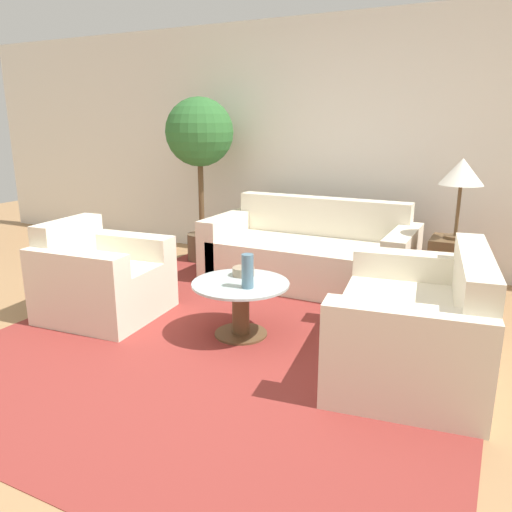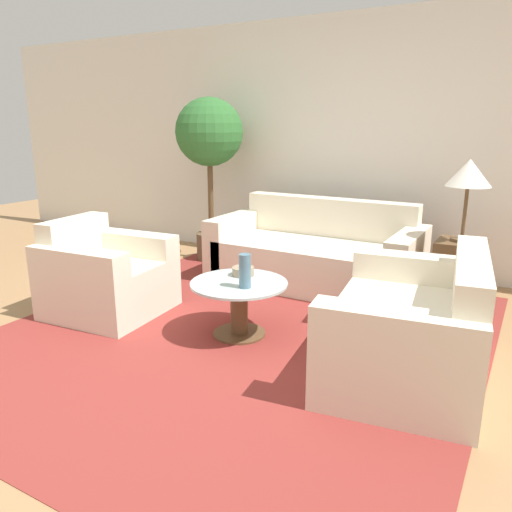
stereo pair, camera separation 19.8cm
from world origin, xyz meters
The scene contains 12 objects.
ground_plane centered at (0.00, 0.00, 0.00)m, with size 14.00×14.00×0.00m, color #9E754C.
wall_back centered at (0.00, 2.87, 1.30)m, with size 10.00×0.06×2.60m.
rug centered at (0.12, 0.64, 0.00)m, with size 3.38×3.72×0.01m.
sofa_main centered at (0.13, 2.08, 0.27)m, with size 1.97×0.92×0.80m.
armchair centered at (-1.11, 0.50, 0.28)m, with size 0.91×0.91×0.77m.
loveseat centered at (1.38, 0.70, 0.27)m, with size 1.05×1.48×0.79m.
coffee_table centered at (0.12, 0.64, 0.27)m, with size 0.71×0.71×0.41m.
side_table centered at (1.43, 2.01, 0.30)m, with size 0.38×0.38×0.59m.
table_lamp centered at (1.43, 2.01, 1.13)m, with size 0.35×0.35×0.66m.
potted_plant centered at (-1.27, 2.29, 1.32)m, with size 0.74×0.74×1.80m.
vase centered at (0.22, 0.56, 0.53)m, with size 0.08×0.08×0.24m.
bowl centered at (0.06, 0.80, 0.44)m, with size 0.17×0.17×0.06m.
Camera 2 is at (1.94, -2.28, 1.54)m, focal length 35.00 mm.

